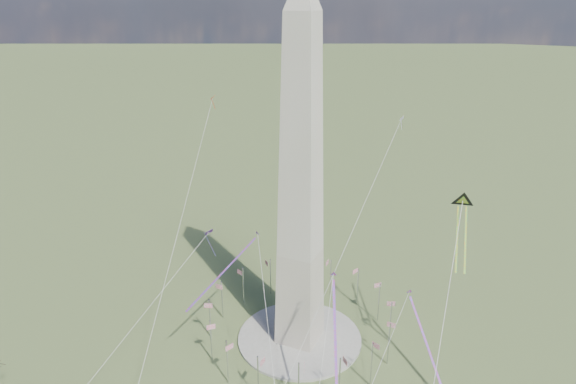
% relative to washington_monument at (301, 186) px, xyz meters
% --- Properties ---
extents(ground, '(2000.00, 2000.00, 0.00)m').
position_rel_washington_monument_xyz_m(ground, '(0.00, 0.00, -47.95)').
color(ground, '#46572B').
rests_on(ground, ground).
extents(plaza, '(36.00, 36.00, 0.80)m').
position_rel_washington_monument_xyz_m(plaza, '(0.00, 0.00, -47.55)').
color(plaza, '#A19B93').
rests_on(plaza, ground).
extents(washington_monument, '(15.56, 15.56, 100.00)m').
position_rel_washington_monument_xyz_m(washington_monument, '(0.00, 0.00, 0.00)').
color(washington_monument, beige).
rests_on(washington_monument, plaza).
extents(flagpole_ring, '(54.40, 54.40, 13.00)m').
position_rel_washington_monument_xyz_m(flagpole_ring, '(-0.00, -0.00, -40.68)').
color(flagpole_ring, silver).
rests_on(flagpole_ring, ground).
extents(kite_delta_black, '(7.37, 18.22, 14.88)m').
position_rel_washington_monument_xyz_m(kite_delta_black, '(39.12, 12.13, -3.37)').
color(kite_delta_black, black).
rests_on(kite_delta_black, ground).
extents(kite_diamond_purple, '(2.71, 3.29, 9.63)m').
position_rel_washington_monument_xyz_m(kite_diamond_purple, '(-32.74, 5.27, -23.07)').
color(kite_diamond_purple, '#481B79').
rests_on(kite_diamond_purple, ground).
extents(kite_streamer_left, '(9.83, 21.19, 15.39)m').
position_rel_washington_monument_xyz_m(kite_streamer_left, '(17.14, -20.54, -20.69)').
color(kite_streamer_left, red).
rests_on(kite_streamer_left, ground).
extents(kite_streamer_mid, '(11.70, 21.74, 16.20)m').
position_rel_washington_monument_xyz_m(kite_streamer_mid, '(-14.53, -10.89, -19.48)').
color(kite_streamer_mid, red).
rests_on(kite_streamer_mid, ground).
extents(kite_streamer_right, '(15.04, 19.56, 16.05)m').
position_rel_washington_monument_xyz_m(kite_streamer_right, '(33.03, 4.47, -35.96)').
color(kite_streamer_right, red).
rests_on(kite_streamer_right, ground).
extents(kite_small_red, '(1.19, 2.01, 4.79)m').
position_rel_washington_monument_xyz_m(kite_small_red, '(-43.62, 28.39, 13.97)').
color(kite_small_red, '#E7411B').
rests_on(kite_small_red, ground).
extents(kite_small_white, '(1.41, 1.65, 4.43)m').
position_rel_washington_monument_xyz_m(kite_small_white, '(16.14, 40.94, 10.12)').
color(kite_small_white, white).
rests_on(kite_small_white, ground).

